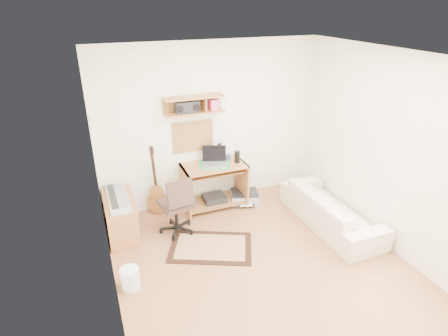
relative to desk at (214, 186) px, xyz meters
name	(u,v)px	position (x,y,z in m)	size (l,w,h in m)	color
floor	(265,270)	(0.06, -1.73, -0.38)	(3.60, 4.00, 0.01)	#A26943
ceiling	(278,58)	(0.06, -1.73, 2.23)	(3.60, 4.00, 0.01)	white
back_wall	(211,126)	(0.06, 0.28, 0.93)	(3.60, 0.01, 2.60)	white
left_wall	(104,209)	(-1.75, -1.73, 0.93)	(0.01, 4.00, 2.60)	white
right_wall	(395,155)	(1.86, -1.73, 0.93)	(0.01, 4.00, 2.60)	white
wall_shelf	(194,105)	(-0.24, 0.15, 1.32)	(0.90, 0.25, 0.26)	#B77440
cork_board	(193,136)	(-0.24, 0.25, 0.79)	(0.64, 0.03, 0.49)	tan
wall_photo	(90,122)	(-1.73, -0.23, 1.34)	(0.02, 0.20, 0.15)	#4C8CBF
desk	(214,186)	(0.00, 0.00, 0.00)	(1.00, 0.55, 0.75)	#B77440
laptop	(214,157)	(0.00, -0.02, 0.52)	(0.37, 0.37, 0.28)	silver
speaker	(237,157)	(0.38, -0.05, 0.47)	(0.09, 0.09, 0.19)	black
desk_lamp	(221,151)	(0.18, 0.14, 0.53)	(0.10, 0.10, 0.31)	black
pencil_cup	(228,157)	(0.29, 0.10, 0.42)	(0.07, 0.07, 0.10)	#3954AB
boombox	(187,107)	(-0.36, 0.15, 1.30)	(0.34, 0.16, 0.18)	black
rug	(211,247)	(-0.43, -1.03, -0.37)	(1.12, 0.75, 0.01)	#C7B186
task_chair	(176,204)	(-0.76, -0.48, 0.09)	(0.47, 0.47, 0.93)	#3A2722
cabinet	(120,217)	(-1.52, -0.22, -0.10)	(0.40, 0.90, 0.55)	#B77440
music_keyboard	(118,198)	(-1.52, -0.22, 0.21)	(0.26, 0.84, 0.07)	#B2B5BA
guitar	(156,182)	(-0.91, 0.13, 0.18)	(0.30, 0.19, 1.11)	#9B612F
waste_basket	(130,279)	(-1.58, -1.42, -0.24)	(0.23, 0.23, 0.27)	white
printer	(244,197)	(0.53, -0.04, -0.29)	(0.45, 0.35, 0.17)	#A5A8AA
sofa	(331,204)	(1.44, -1.15, -0.02)	(1.80, 0.53, 0.70)	beige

